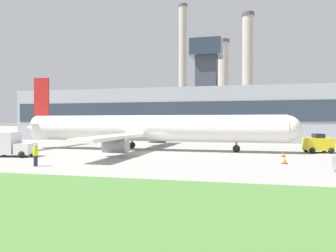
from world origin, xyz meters
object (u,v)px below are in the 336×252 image
object	(u,v)px
airplane	(147,129)
pushback_tug	(318,144)
ground_crew_person	(36,155)
baggage_truck	(9,145)

from	to	relation	value
airplane	pushback_tug	size ratio (longest dim) A/B	10.86
ground_crew_person	pushback_tug	bearing A→B (deg)	36.04
airplane	pushback_tug	bearing A→B (deg)	4.65
baggage_truck	ground_crew_person	size ratio (longest dim) A/B	2.57
airplane	ground_crew_person	distance (m)	17.56
airplane	baggage_truck	world-z (taller)	airplane
airplane	ground_crew_person	bearing A→B (deg)	-104.74
baggage_truck	pushback_tug	bearing A→B (deg)	20.90
pushback_tug	baggage_truck	xyz separation A→B (m)	(-33.10, -12.64, 0.23)
ground_crew_person	airplane	bearing A→B (deg)	75.26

